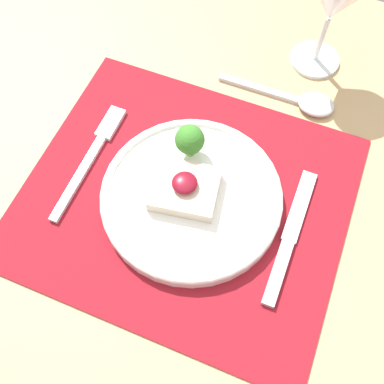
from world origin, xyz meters
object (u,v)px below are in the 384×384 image
object	(u,v)px
wine_glass_near	(334,1)
spoon	(305,101)
dinner_plate	(191,193)
fork	(93,153)
knife	(287,244)

from	to	relation	value
wine_glass_near	spoon	bearing A→B (deg)	-84.67
dinner_plate	wine_glass_near	size ratio (longest dim) A/B	1.51
dinner_plate	spoon	distance (m)	0.23
dinner_plate	fork	size ratio (longest dim) A/B	1.23
knife	wine_glass_near	size ratio (longest dim) A/B	1.23
fork	dinner_plate	bearing A→B (deg)	-5.80
wine_glass_near	dinner_plate	bearing A→B (deg)	-106.72
spoon	wine_glass_near	bearing A→B (deg)	92.49
dinner_plate	spoon	size ratio (longest dim) A/B	1.33
wine_glass_near	fork	bearing A→B (deg)	-130.21
fork	spoon	bearing A→B (deg)	36.73
spoon	wine_glass_near	distance (m)	0.14
dinner_plate	wine_glass_near	distance (m)	0.33
knife	spoon	world-z (taller)	spoon
fork	knife	distance (m)	0.29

